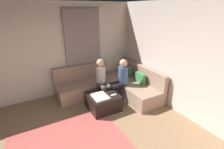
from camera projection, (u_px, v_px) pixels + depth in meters
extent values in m
cube|color=beige|center=(203.00, 66.00, 3.49)|extent=(6.00, 0.12, 2.70)
cube|color=beige|center=(38.00, 53.00, 4.53)|extent=(0.12, 6.00, 2.70)
cube|color=gray|center=(84.00, 52.00, 5.08)|extent=(0.06, 1.10, 2.50)
cube|color=#9E7F6B|center=(131.00, 87.00, 5.11)|extent=(2.10, 0.85, 0.42)
cube|color=#9E7F6B|center=(141.00, 72.00, 5.11)|extent=(2.10, 0.14, 0.45)
cube|color=#9E7F6B|center=(86.00, 89.00, 5.04)|extent=(0.85, 1.70, 0.42)
cube|color=#9E7F6B|center=(81.00, 72.00, 5.16)|extent=(0.14, 1.70, 0.45)
cube|color=#3F8C4C|center=(127.00, 72.00, 5.47)|extent=(0.36, 0.12, 0.36)
cube|color=#3F8C4C|center=(140.00, 79.00, 4.91)|extent=(0.36, 0.12, 0.36)
cube|color=black|center=(103.00, 101.00, 4.34)|extent=(0.76, 0.76, 0.42)
cube|color=white|center=(100.00, 97.00, 4.12)|extent=(0.44, 0.36, 0.04)
cylinder|color=#334C72|center=(105.00, 88.00, 4.50)|extent=(0.08, 0.08, 0.10)
cube|color=white|center=(114.00, 95.00, 4.21)|extent=(0.05, 0.15, 0.02)
cylinder|color=black|center=(112.00, 96.00, 4.62)|extent=(0.12, 0.12, 0.42)
cylinder|color=black|center=(109.00, 93.00, 4.76)|extent=(0.12, 0.12, 0.42)
cylinder|color=black|center=(119.00, 86.00, 4.61)|extent=(0.12, 0.40, 0.12)
cylinder|color=black|center=(115.00, 83.00, 4.75)|extent=(0.12, 0.40, 0.12)
cylinder|color=#3F598C|center=(123.00, 75.00, 4.68)|extent=(0.28, 0.28, 0.50)
sphere|color=#D8AD8C|center=(123.00, 63.00, 4.54)|extent=(0.22, 0.22, 0.22)
cylinder|color=brown|center=(110.00, 96.00, 4.61)|extent=(0.12, 0.12, 0.42)
cylinder|color=brown|center=(104.00, 98.00, 4.53)|extent=(0.12, 0.12, 0.42)
cylinder|color=brown|center=(107.00, 85.00, 4.67)|extent=(0.40, 0.12, 0.12)
cylinder|color=brown|center=(101.00, 86.00, 4.59)|extent=(0.40, 0.12, 0.12)
cylinder|color=beige|center=(101.00, 75.00, 4.70)|extent=(0.28, 0.28, 0.50)
sphere|color=#D8AD8C|center=(100.00, 63.00, 4.56)|extent=(0.22, 0.22, 0.22)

